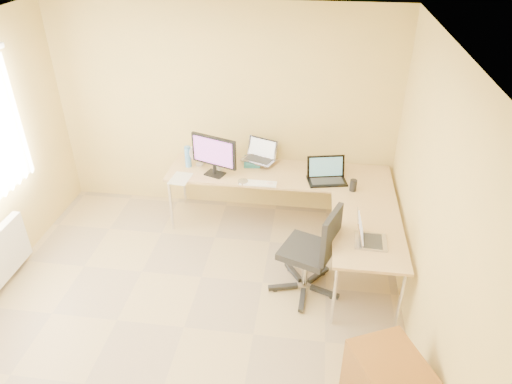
# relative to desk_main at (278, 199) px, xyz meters

# --- Properties ---
(floor) EXTENTS (4.50, 4.50, 0.00)m
(floor) POSITION_rel_desk_main_xyz_m (-0.72, -1.85, -0.36)
(floor) COLOR tan
(floor) RESTS_ON ground
(ceiling) EXTENTS (4.50, 4.50, 0.00)m
(ceiling) POSITION_rel_desk_main_xyz_m (-0.72, -1.85, 2.24)
(ceiling) COLOR white
(ceiling) RESTS_ON ground
(wall_back) EXTENTS (4.50, 0.00, 4.50)m
(wall_back) POSITION_rel_desk_main_xyz_m (-0.72, 0.40, 0.93)
(wall_back) COLOR #E5C268
(wall_back) RESTS_ON ground
(wall_right) EXTENTS (0.00, 4.50, 4.50)m
(wall_right) POSITION_rel_desk_main_xyz_m (1.38, -1.85, 0.93)
(wall_right) COLOR #E5C268
(wall_right) RESTS_ON ground
(desk_main) EXTENTS (2.65, 0.70, 0.73)m
(desk_main) POSITION_rel_desk_main_xyz_m (0.00, 0.00, 0.00)
(desk_main) COLOR tan
(desk_main) RESTS_ON ground
(desk_return) EXTENTS (0.70, 1.30, 0.73)m
(desk_return) POSITION_rel_desk_main_xyz_m (0.98, -1.00, 0.00)
(desk_return) COLOR tan
(desk_return) RESTS_ON ground
(monitor) EXTENTS (0.61, 0.38, 0.49)m
(monitor) POSITION_rel_desk_main_xyz_m (-0.75, -0.14, 0.61)
(monitor) COLOR black
(monitor) RESTS_ON desk_main
(book_stack) EXTENTS (0.23, 0.29, 0.04)m
(book_stack) POSITION_rel_desk_main_xyz_m (-0.35, 0.20, 0.39)
(book_stack) COLOR #226667
(book_stack) RESTS_ON desk_main
(laptop_center) EXTENTS (0.47, 0.42, 0.25)m
(laptop_center) POSITION_rel_desk_main_xyz_m (-0.27, 0.20, 0.54)
(laptop_center) COLOR #9A98AF
(laptop_center) RESTS_ON desk_main
(laptop_black) EXTENTS (0.50, 0.41, 0.28)m
(laptop_black) POSITION_rel_desk_main_xyz_m (0.57, -0.14, 0.50)
(laptop_black) COLOR black
(laptop_black) RESTS_ON desk_main
(keyboard) EXTENTS (0.43, 0.12, 0.02)m
(keyboard) POSITION_rel_desk_main_xyz_m (-0.21, -0.30, 0.37)
(keyboard) COLOR white
(keyboard) RESTS_ON desk_main
(mouse) EXTENTS (0.09, 0.07, 0.03)m
(mouse) POSITION_rel_desk_main_xyz_m (-0.08, -0.30, 0.38)
(mouse) COLOR silver
(mouse) RESTS_ON desk_main
(mug) EXTENTS (0.13, 0.13, 0.10)m
(mug) POSITION_rel_desk_main_xyz_m (-0.70, -0.04, 0.42)
(mug) COLOR beige
(mug) RESTS_ON desk_main
(cd_stack) EXTENTS (0.15, 0.15, 0.03)m
(cd_stack) POSITION_rel_desk_main_xyz_m (-0.39, -0.30, 0.38)
(cd_stack) COLOR #A3A5BC
(cd_stack) RESTS_ON desk_main
(water_bottle) EXTENTS (0.09, 0.09, 0.27)m
(water_bottle) POSITION_rel_desk_main_xyz_m (-1.11, 0.01, 0.50)
(water_bottle) COLOR #518FD3
(water_bottle) RESTS_ON desk_main
(papers) EXTENTS (0.24, 0.32, 0.01)m
(papers) POSITION_rel_desk_main_xyz_m (-1.13, -0.30, 0.37)
(papers) COLOR beige
(papers) RESTS_ON desk_main
(white_box) EXTENTS (0.23, 0.18, 0.07)m
(white_box) POSITION_rel_desk_main_xyz_m (-0.90, 0.20, 0.40)
(white_box) COLOR white
(white_box) RESTS_ON desk_main
(desk_fan) EXTENTS (0.28, 0.28, 0.27)m
(desk_fan) POSITION_rel_desk_main_xyz_m (-0.98, 0.07, 0.50)
(desk_fan) COLOR silver
(desk_fan) RESTS_ON desk_main
(black_cup) EXTENTS (0.09, 0.09, 0.13)m
(black_cup) POSITION_rel_desk_main_xyz_m (0.86, -0.30, 0.43)
(black_cup) COLOR black
(black_cup) RESTS_ON desk_main
(laptop_return) EXTENTS (0.37, 0.29, 0.24)m
(laptop_return) POSITION_rel_desk_main_xyz_m (0.99, -1.24, 0.48)
(laptop_return) COLOR silver
(laptop_return) RESTS_ON desk_return
(office_chair) EXTENTS (0.80, 0.80, 1.03)m
(office_chair) POSITION_rel_desk_main_xyz_m (0.39, -1.15, 0.13)
(office_chair) COLOR black
(office_chair) RESTS_ON ground
(radiator) EXTENTS (0.09, 0.80, 0.55)m
(radiator) POSITION_rel_desk_main_xyz_m (-2.75, -1.45, -0.02)
(radiator) COLOR white
(radiator) RESTS_ON ground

